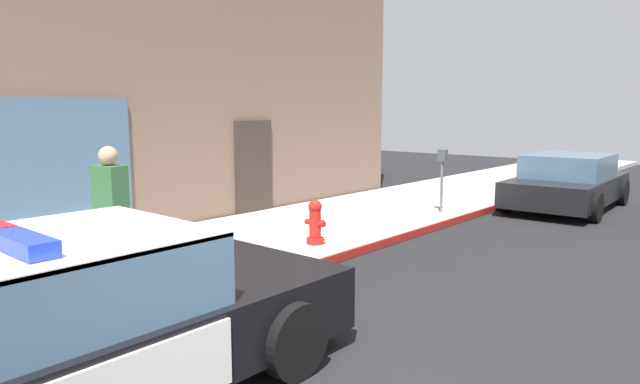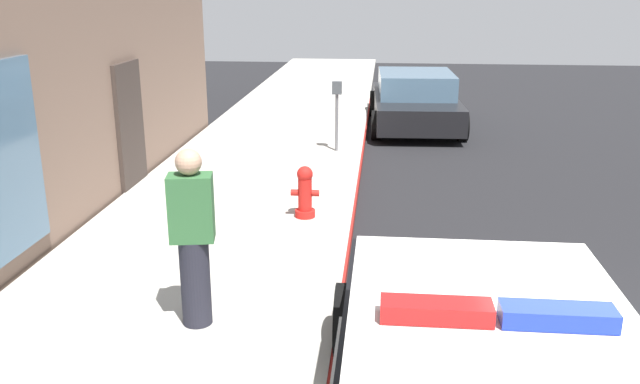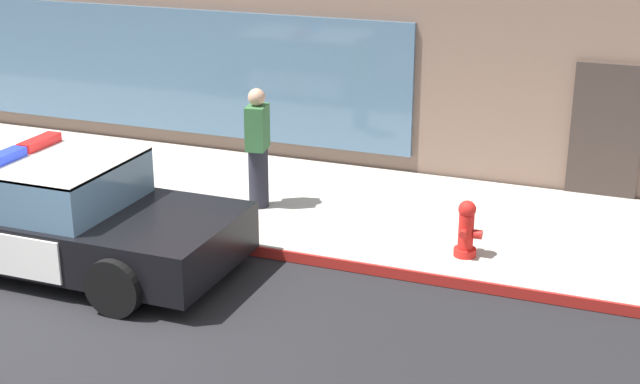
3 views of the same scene
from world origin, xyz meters
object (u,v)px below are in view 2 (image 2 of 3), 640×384
(car_down_street, at_px, (415,100))
(parking_meter, at_px, (337,103))
(fire_hydrant, at_px, (305,192))
(pedestrian_on_sidewalk, at_px, (193,238))

(car_down_street, height_order, parking_meter, parking_meter)
(fire_hydrant, height_order, parking_meter, parking_meter)
(car_down_street, relative_size, parking_meter, 3.19)
(car_down_street, xyz_separation_m, parking_meter, (-3.12, 1.62, 0.45))
(pedestrian_on_sidewalk, bearing_deg, parking_meter, -16.59)
(parking_meter, bearing_deg, car_down_street, -27.38)
(car_down_street, bearing_deg, pedestrian_on_sidewalk, 164.36)
(fire_hydrant, xyz_separation_m, pedestrian_on_sidewalk, (-3.13, 0.67, 0.51))
(fire_hydrant, distance_m, parking_meter, 3.93)
(car_down_street, height_order, pedestrian_on_sidewalk, pedestrian_on_sidewalk)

